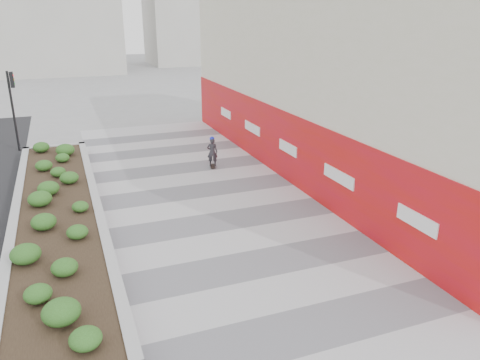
% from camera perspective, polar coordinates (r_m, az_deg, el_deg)
% --- Properties ---
extents(ground, '(160.00, 160.00, 0.00)m').
position_cam_1_polar(ground, '(12.61, 5.87, -13.84)').
color(ground, gray).
rests_on(ground, ground).
extents(walkway, '(8.00, 36.00, 0.01)m').
position_cam_1_polar(walkway, '(14.96, 0.67, -7.96)').
color(walkway, '#A8A8AD').
rests_on(walkway, ground).
extents(building, '(6.04, 24.08, 8.00)m').
position_cam_1_polar(building, '(22.02, 12.14, 11.47)').
color(building, beige).
rests_on(building, ground).
extents(planter, '(3.00, 18.00, 0.90)m').
position_cam_1_polar(planter, '(17.57, -21.39, -3.57)').
color(planter, '#9E9EA0').
rests_on(planter, ground).
extents(traffic_signal_near, '(0.33, 0.28, 4.20)m').
position_cam_1_polar(traffic_signal_near, '(27.23, -25.97, 8.85)').
color(traffic_signal_near, black).
rests_on(traffic_signal_near, ground).
extents(manhole_cover, '(0.44, 0.44, 0.01)m').
position_cam_1_polar(manhole_cover, '(15.13, 2.45, -7.65)').
color(manhole_cover, '#595654').
rests_on(manhole_cover, ground).
extents(skateboarder, '(0.58, 0.75, 1.52)m').
position_cam_1_polar(skateboarder, '(22.19, -3.40, 3.44)').
color(skateboarder, beige).
rests_on(skateboarder, ground).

